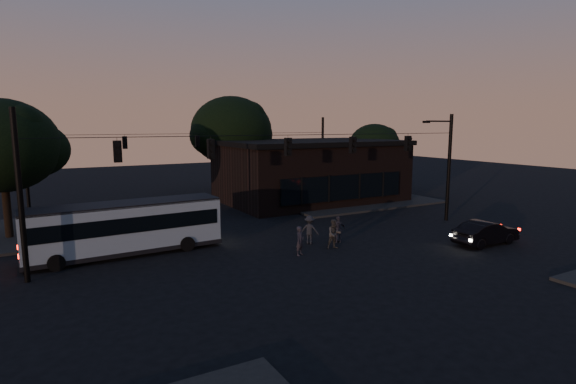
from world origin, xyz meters
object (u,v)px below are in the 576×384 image
building (310,171)px  bus (125,226)px  pedestrian_c (338,229)px  car (486,233)px  pedestrian_b (334,234)px  pedestrian_a (300,241)px  pedestrian_d (310,230)px

building → bus: building is taller
bus → pedestrian_c: size_ratio=6.39×
bus → pedestrian_c: bus is taller
car → pedestrian_c: bearing=58.1°
building → pedestrian_b: building is taller
pedestrian_a → pedestrian_d: pedestrian_d is taller
car → pedestrian_d: bearing=60.0°
building → bus: bearing=-150.9°
pedestrian_c → building: bearing=-107.0°
car → pedestrian_c: 8.38m
pedestrian_c → bus: bearing=-8.7°
bus → car: bearing=-26.1°
bus → pedestrian_c: bearing=-20.0°
car → bus: bearing=66.6°
building → bus: (-17.47, -9.71, -1.16)m
bus → pedestrian_c: (11.13, -3.49, -0.77)m
bus → pedestrian_b: size_ratio=6.05×
building → bus: 20.02m
car → pedestrian_c: size_ratio=2.67×
building → car: size_ratio=3.72×
bus → pedestrian_b: 11.12m
car → pedestrian_a: pedestrian_a is taller
pedestrian_b → building: bearing=75.3°
car → pedestrian_a: size_ratio=2.69×
pedestrian_b → pedestrian_c: 1.32m
bus → pedestrian_d: bus is taller
pedestrian_a → pedestrian_b: pedestrian_b is taller
pedestrian_d → pedestrian_c: bearing=-157.2°
building → car: 17.78m
pedestrian_a → pedestrian_b: (2.30, 0.18, 0.05)m
pedestrian_d → pedestrian_b: bearing=156.3°
bus → pedestrian_d: size_ratio=6.08×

